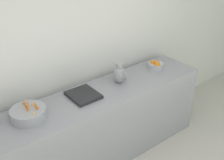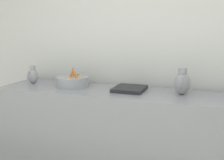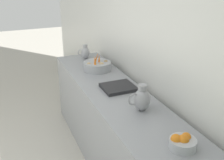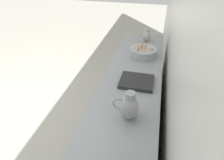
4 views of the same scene
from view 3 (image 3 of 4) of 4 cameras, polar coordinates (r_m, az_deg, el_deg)
The scene contains 7 objects.
tile_wall_left at distance 2.45m, azimuth 15.00°, elevation 6.68°, with size 0.10×9.18×3.00m, color silver.
prep_counter at distance 3.08m, azimuth 0.95°, elevation -10.49°, with size 0.62×2.90×0.92m, color gray.
vegetable_colander at distance 3.47m, azimuth -3.08°, elevation 2.95°, with size 0.35×0.35×0.23m.
orange_bowl at distance 2.08m, azimuth 14.36°, elevation -12.39°, with size 0.20×0.20×0.11m.
metal_pitcher_tall at distance 2.49m, azimuth 6.18°, elevation -3.91°, with size 0.21×0.15×0.25m.
metal_pitcher_short at distance 3.92m, azimuth -5.56°, elevation 5.72°, with size 0.17×0.12×0.20m.
counter_sink_basin at distance 2.94m, azimuth 1.32°, elevation -1.52°, with size 0.34×0.30×0.04m, color #232326.
Camera 3 is at (-0.48, 2.28, 2.14)m, focal length 44.11 mm.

